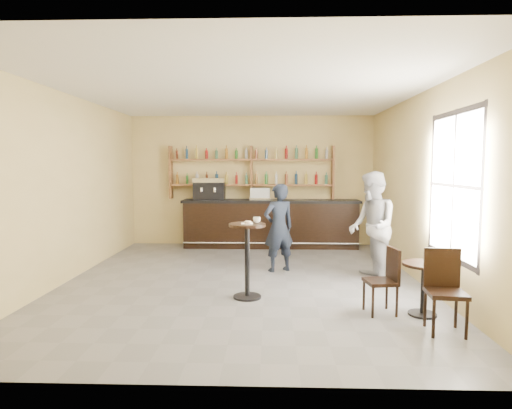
{
  "coord_description": "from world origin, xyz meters",
  "views": [
    {
      "loc": [
        0.47,
        -7.17,
        1.98
      ],
      "look_at": [
        0.2,
        0.8,
        1.25
      ],
      "focal_mm": 30.0,
      "sensor_mm": 36.0,
      "label": 1
    }
  ],
  "objects_px": {
    "bar_counter": "(271,223)",
    "pastry_case": "(260,194)",
    "chair_west": "(380,281)",
    "cafe_table": "(423,289)",
    "pedestal_table": "(247,261)",
    "man_main": "(279,228)",
    "patron_second": "(372,226)",
    "chair_south": "(446,292)",
    "espresso_machine": "(209,189)"
  },
  "relations": [
    {
      "from": "bar_counter",
      "to": "pastry_case",
      "type": "bearing_deg",
      "value": 180.0
    },
    {
      "from": "pastry_case",
      "to": "chair_west",
      "type": "height_order",
      "value": "pastry_case"
    },
    {
      "from": "cafe_table",
      "to": "chair_west",
      "type": "xyz_separation_m",
      "value": [
        -0.55,
        0.05,
        0.09
      ]
    },
    {
      "from": "bar_counter",
      "to": "pedestal_table",
      "type": "relative_size",
      "value": 3.79
    },
    {
      "from": "bar_counter",
      "to": "pastry_case",
      "type": "xyz_separation_m",
      "value": [
        -0.26,
        0.0,
        0.72
      ]
    },
    {
      "from": "man_main",
      "to": "bar_counter",
      "type": "bearing_deg",
      "value": -111.05
    },
    {
      "from": "chair_west",
      "to": "cafe_table",
      "type": "bearing_deg",
      "value": 76.59
    },
    {
      "from": "patron_second",
      "to": "man_main",
      "type": "bearing_deg",
      "value": -113.54
    },
    {
      "from": "cafe_table",
      "to": "patron_second",
      "type": "relative_size",
      "value": 0.37
    },
    {
      "from": "chair_west",
      "to": "chair_south",
      "type": "bearing_deg",
      "value": 34.5
    },
    {
      "from": "espresso_machine",
      "to": "man_main",
      "type": "relative_size",
      "value": 0.45
    },
    {
      "from": "pastry_case",
      "to": "pedestal_table",
      "type": "bearing_deg",
      "value": -93.19
    },
    {
      "from": "cafe_table",
      "to": "chair_south",
      "type": "bearing_deg",
      "value": -85.24
    },
    {
      "from": "bar_counter",
      "to": "patron_second",
      "type": "distance_m",
      "value": 3.52
    },
    {
      "from": "man_main",
      "to": "patron_second",
      "type": "height_order",
      "value": "patron_second"
    },
    {
      "from": "pastry_case",
      "to": "cafe_table",
      "type": "height_order",
      "value": "pastry_case"
    },
    {
      "from": "chair_west",
      "to": "chair_south",
      "type": "height_order",
      "value": "chair_south"
    },
    {
      "from": "pastry_case",
      "to": "man_main",
      "type": "bearing_deg",
      "value": -82.36
    },
    {
      "from": "cafe_table",
      "to": "chair_south",
      "type": "distance_m",
      "value": 0.62
    },
    {
      "from": "chair_west",
      "to": "patron_second",
      "type": "height_order",
      "value": "patron_second"
    },
    {
      "from": "man_main",
      "to": "patron_second",
      "type": "relative_size",
      "value": 0.87
    },
    {
      "from": "espresso_machine",
      "to": "patron_second",
      "type": "bearing_deg",
      "value": -44.34
    },
    {
      "from": "espresso_machine",
      "to": "patron_second",
      "type": "xyz_separation_m",
      "value": [
        3.21,
        -3.04,
        -0.47
      ]
    },
    {
      "from": "bar_counter",
      "to": "pedestal_table",
      "type": "xyz_separation_m",
      "value": [
        -0.35,
        -4.07,
        -0.01
      ]
    },
    {
      "from": "bar_counter",
      "to": "pastry_case",
      "type": "distance_m",
      "value": 0.77
    },
    {
      "from": "pastry_case",
      "to": "cafe_table",
      "type": "bearing_deg",
      "value": -66.22
    },
    {
      "from": "espresso_machine",
      "to": "pedestal_table",
      "type": "relative_size",
      "value": 0.66
    },
    {
      "from": "pastry_case",
      "to": "chair_south",
      "type": "height_order",
      "value": "pastry_case"
    },
    {
      "from": "man_main",
      "to": "patron_second",
      "type": "xyz_separation_m",
      "value": [
        1.58,
        -0.63,
        0.12
      ]
    },
    {
      "from": "man_main",
      "to": "chair_south",
      "type": "xyz_separation_m",
      "value": [
        1.92,
        -2.92,
        -0.33
      ]
    },
    {
      "from": "pedestal_table",
      "to": "cafe_table",
      "type": "xyz_separation_m",
      "value": [
        2.37,
        -0.67,
        -0.21
      ]
    },
    {
      "from": "man_main",
      "to": "chair_west",
      "type": "height_order",
      "value": "man_main"
    },
    {
      "from": "chair_west",
      "to": "espresso_machine",
      "type": "bearing_deg",
      "value": -156.0
    },
    {
      "from": "pastry_case",
      "to": "man_main",
      "type": "relative_size",
      "value": 0.3
    },
    {
      "from": "pedestal_table",
      "to": "chair_south",
      "type": "height_order",
      "value": "pedestal_table"
    },
    {
      "from": "pedestal_table",
      "to": "man_main",
      "type": "relative_size",
      "value": 0.68
    },
    {
      "from": "espresso_machine",
      "to": "patron_second",
      "type": "distance_m",
      "value": 4.45
    },
    {
      "from": "espresso_machine",
      "to": "chair_west",
      "type": "relative_size",
      "value": 0.83
    },
    {
      "from": "cafe_table",
      "to": "bar_counter",
      "type": "bearing_deg",
      "value": 113.03
    },
    {
      "from": "espresso_machine",
      "to": "pastry_case",
      "type": "bearing_deg",
      "value": -0.88
    },
    {
      "from": "man_main",
      "to": "cafe_table",
      "type": "xyz_separation_m",
      "value": [
        1.87,
        -2.32,
        -0.47
      ]
    },
    {
      "from": "pedestal_table",
      "to": "patron_second",
      "type": "bearing_deg",
      "value": 26.19
    },
    {
      "from": "espresso_machine",
      "to": "cafe_table",
      "type": "xyz_separation_m",
      "value": [
        3.5,
        -4.73,
        -1.06
      ]
    },
    {
      "from": "chair_south",
      "to": "man_main",
      "type": "bearing_deg",
      "value": 128.32
    },
    {
      "from": "cafe_table",
      "to": "chair_west",
      "type": "distance_m",
      "value": 0.56
    },
    {
      "from": "espresso_machine",
      "to": "chair_west",
      "type": "xyz_separation_m",
      "value": [
        2.95,
        -4.68,
        -0.97
      ]
    },
    {
      "from": "bar_counter",
      "to": "espresso_machine",
      "type": "distance_m",
      "value": 1.71
    },
    {
      "from": "chair_south",
      "to": "patron_second",
      "type": "distance_m",
      "value": 2.36
    },
    {
      "from": "pastry_case",
      "to": "chair_west",
      "type": "bearing_deg",
      "value": -71.67
    },
    {
      "from": "pedestal_table",
      "to": "chair_west",
      "type": "xyz_separation_m",
      "value": [
        1.82,
        -0.62,
        -0.12
      ]
    }
  ]
}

